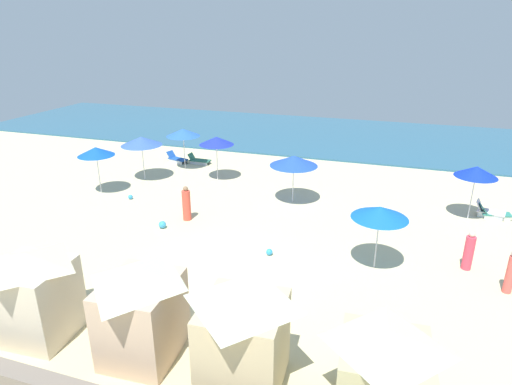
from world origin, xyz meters
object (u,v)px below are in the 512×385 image
object	(u,v)px
umbrella_0	(141,141)
beachgoer_2	(511,272)
cabana_1	(141,310)
beachgoer_0	(186,204)
umbrella_1	(216,141)
lounge_chair_4_0	(177,159)
umbrella_3	(96,151)
cabana_3	(383,375)
cabana_0	(34,294)
beach_ball_0	(130,197)
cabana_2	(243,337)
umbrella_4	(183,133)
umbrella_5	(476,172)
lounge_chair_4_1	(199,160)
lounge_chair_5_0	(494,213)
beachgoer_1	(469,252)
beach_ball_1	(162,225)
lounge_chair_5_1	(489,211)
beach_ball_2	(269,252)
umbrella_6	(294,161)
umbrella_2	(380,212)

from	to	relation	value
umbrella_0	beachgoer_2	world-z (taller)	umbrella_0
cabana_1	beachgoer_0	world-z (taller)	cabana_1
umbrella_1	lounge_chair_4_0	size ratio (longest dim) A/B	1.65
umbrella_3	umbrella_0	bearing A→B (deg)	68.88
cabana_3	lounge_chair_4_0	distance (m)	22.14
cabana_0	beach_ball_0	bearing A→B (deg)	106.41
cabana_2	umbrella_4	bearing A→B (deg)	118.30
umbrella_1	umbrella_4	distance (m)	3.14
lounge_chair_4_0	umbrella_5	distance (m)	18.12
cabana_0	lounge_chair_4_1	world-z (taller)	cabana_0
umbrella_3	lounge_chair_5_0	world-z (taller)	umbrella_3
cabana_3	lounge_chair_4_0	xyz separation A→B (m)	(-14.21, 16.95, -1.01)
beachgoer_1	beach_ball_1	bearing A→B (deg)	26.11
cabana_3	beachgoer_2	bearing A→B (deg)	56.75
cabana_3	umbrella_1	bearing A→B (deg)	121.97
umbrella_3	umbrella_5	world-z (taller)	umbrella_5
lounge_chair_4_0	lounge_chair_5_1	world-z (taller)	lounge_chair_5_1
lounge_chair_4_1	beach_ball_1	xyz separation A→B (m)	(2.67, -9.59, -0.07)
cabana_2	beachgoer_2	size ratio (longest dim) A/B	1.67
beachgoer_1	beachgoer_2	xyz separation A→B (m)	(1.16, -1.27, 0.08)
umbrella_1	umbrella_3	distance (m)	6.63
beachgoer_2	beach_ball_2	world-z (taller)	beachgoer_2
umbrella_0	beach_ball_0	bearing A→B (deg)	-71.71
cabana_0	umbrella_3	world-z (taller)	cabana_0
umbrella_6	beachgoer_1	xyz separation A→B (m)	(7.86, -4.50, -1.52)
umbrella_4	beachgoer_1	size ratio (longest dim) A/B	1.67
cabana_2	lounge_chair_4_1	size ratio (longest dim) A/B	1.83
cabana_0	umbrella_0	bearing A→B (deg)	106.13
cabana_1	umbrella_4	size ratio (longest dim) A/B	1.06
umbrella_1	umbrella_2	xyz separation A→B (m)	(9.64, -7.54, -0.10)
lounge_chair_5_0	beachgoer_1	world-z (taller)	beachgoer_1
lounge_chair_4_0	umbrella_6	xyz separation A→B (m)	(9.09, -4.46, 1.99)
cabana_2	lounge_chair_5_0	xyz separation A→B (m)	(7.93, 13.43, -1.16)
umbrella_2	cabana_1	bearing A→B (deg)	-130.42
cabana_2	beach_ball_1	size ratio (longest dim) A/B	7.96
umbrella_1	lounge_chair_5_1	distance (m)	14.72
umbrella_1	umbrella_5	bearing A→B (deg)	-6.47
lounge_chair_5_0	beach_ball_0	world-z (taller)	lounge_chair_5_0
umbrella_4	lounge_chair_4_1	world-z (taller)	umbrella_4
umbrella_0	beachgoer_2	size ratio (longest dim) A/B	1.59
umbrella_0	umbrella_1	size ratio (longest dim) A/B	0.99
lounge_chair_4_0	umbrella_5	xyz separation A→B (m)	(17.56, -3.94, 2.12)
cabana_2	cabana_3	bearing A→B (deg)	-4.38
cabana_0	lounge_chair_4_0	size ratio (longest dim) A/B	1.70
beach_ball_0	umbrella_3	bearing A→B (deg)	170.94
beachgoer_2	beach_ball_2	xyz separation A→B (m)	(-8.56, -0.05, -0.66)
beachgoer_0	umbrella_6	bearing A→B (deg)	146.06
umbrella_1	beachgoer_2	distance (m)	16.23
umbrella_1	beach_ball_0	xyz separation A→B (m)	(-3.18, -4.37, -2.26)
beachgoer_0	beach_ball_0	world-z (taller)	beachgoer_0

